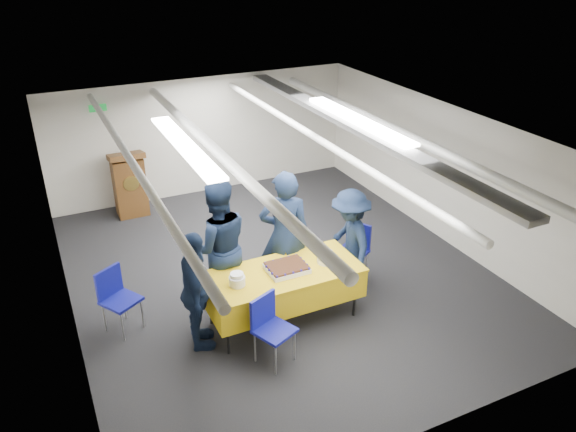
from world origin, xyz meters
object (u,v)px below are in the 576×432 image
object	(u,v)px
chair_left	(116,293)
sailor_a	(285,236)
podium	(129,183)
sailor_d	(350,241)
sailor_b	(218,246)
sailor_c	(196,292)
serving_table	(283,285)
chair_near	(269,322)
sheet_cake	(287,268)
chair_right	(354,246)

from	to	relation	value
chair_left	sailor_a	bearing A→B (deg)	-6.25
podium	sailor_d	bearing A→B (deg)	-58.64
sailor_b	sailor_c	distance (m)	0.88
serving_table	podium	bearing A→B (deg)	105.66
chair_near	sailor_b	distance (m)	1.38
sailor_a	sailor_b	xyz separation A→B (m)	(-0.92, 0.13, -0.01)
sheet_cake	podium	xyz separation A→B (m)	(-1.21, 4.17, -0.20)
sailor_b	sailor_c	size ratio (longest dim) A/B	1.19
sailor_a	sailor_d	xyz separation A→B (m)	(0.91, -0.24, -0.18)
serving_table	chair_right	bearing A→B (deg)	20.34
sailor_a	sailor_b	world-z (taller)	sailor_a
serving_table	chair_left	bearing A→B (deg)	158.76
chair_near	sailor_d	world-z (taller)	sailor_d
podium	chair_right	size ratio (longest dim) A/B	1.44
serving_table	chair_left	xyz separation A→B (m)	(-2.02, 0.79, -0.03)
chair_left	sailor_b	distance (m)	1.44
podium	sailor_a	distance (m)	3.91
chair_right	sailor_b	world-z (taller)	sailor_b
podium	sailor_c	world-z (taller)	sailor_c
podium	chair_near	size ratio (longest dim) A/B	1.44
sailor_b	chair_left	bearing A→B (deg)	0.95
podium	sailor_c	xyz separation A→B (m)	(-0.01, -4.17, 0.19)
sailor_c	chair_right	bearing A→B (deg)	-65.37
podium	chair_left	size ratio (longest dim) A/B	1.44
serving_table	chair_right	xyz separation A→B (m)	(1.42, 0.53, -0.03)
sheet_cake	sailor_c	world-z (taller)	sailor_c
chair_near	sailor_d	size ratio (longest dim) A/B	0.56
sailor_c	podium	bearing A→B (deg)	12.65
chair_near	chair_right	xyz separation A→B (m)	(1.90, 1.16, 0.00)
sailor_d	podium	bearing A→B (deg)	-138.58
serving_table	sailor_d	bearing A→B (deg)	14.12
chair_right	sailor_d	xyz separation A→B (m)	(-0.24, -0.23, 0.25)
sailor_c	sailor_d	xyz separation A→B (m)	(2.36, 0.31, -0.02)
serving_table	sailor_c	bearing A→B (deg)	-179.22
sailor_c	chair_near	bearing A→B (deg)	-118.31
chair_near	sailor_b	xyz separation A→B (m)	(-0.17, 1.30, 0.42)
sheet_cake	chair_right	bearing A→B (deg)	21.42
sheet_cake	sailor_d	xyz separation A→B (m)	(1.14, 0.31, -0.03)
serving_table	sailor_d	size ratio (longest dim) A/B	1.32
chair_near	sailor_a	size ratio (longest dim) A/B	0.45
chair_near	sailor_c	xyz separation A→B (m)	(-0.70, 0.61, 0.27)
serving_table	sailor_d	distance (m)	1.24
chair_right	sailor_a	world-z (taller)	sailor_a
sailor_a	sailor_b	bearing A→B (deg)	15.15
podium	sailor_d	size ratio (longest dim) A/B	0.80
chair_left	sailor_a	size ratio (longest dim) A/B	0.45
chair_right	sailor_b	size ratio (longest dim) A/B	0.46
serving_table	sailor_a	distance (m)	0.72
chair_right	chair_left	bearing A→B (deg)	175.71
sailor_a	sailor_c	xyz separation A→B (m)	(-1.45, -0.55, -0.16)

